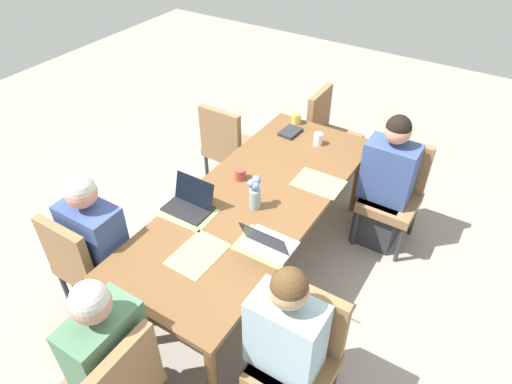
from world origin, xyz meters
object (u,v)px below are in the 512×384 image
object	(u,v)px
chair_near_right_near	(300,351)
flower_vase	(255,193)
person_near_left_near	(385,189)
coffee_mug_centre_left	(296,118)
person_near_right_near	(285,353)
laptop_near_right_near	(268,242)
laptop_far_left_mid	(190,203)
chair_far_right_far	(228,144)
dining_table	(256,205)
chair_far_left_mid	(86,261)
coffee_mug_near_left	(240,174)
coffee_mug_near_right	(318,139)
book_red_cover	(290,132)
person_head_left_left_far	(113,367)
chair_near_left_near	(394,189)
person_far_left_mid	(100,254)
chair_head_right_right_mid	(328,132)

from	to	relation	value
chair_near_right_near	flower_vase	bearing A→B (deg)	46.81
person_near_left_near	coffee_mug_centre_left	bearing A→B (deg)	76.79
person_near_right_near	laptop_near_right_near	size ratio (longest dim) A/B	3.73
laptop_far_left_mid	coffee_mug_centre_left	xyz separation A→B (m)	(1.43, -0.07, 0.00)
person_near_right_near	chair_far_right_far	bearing A→B (deg)	42.80
dining_table	chair_far_right_far	world-z (taller)	chair_far_right_far
chair_far_left_mid	coffee_mug_near_left	xyz separation A→B (m)	(1.08, -0.56, 0.28)
coffee_mug_near_right	book_red_cover	distance (m)	0.28
chair_far_left_mid	coffee_mug_near_left	size ratio (longest dim) A/B	10.38
chair_far_left_mid	person_head_left_left_far	distance (m)	0.89
person_near_left_near	laptop_near_right_near	xyz separation A→B (m)	(-1.25, 0.36, 0.25)
chair_near_left_near	person_near_right_near	world-z (taller)	person_near_right_near
person_far_left_mid	book_red_cover	bearing A→B (deg)	-15.79
person_head_left_left_far	laptop_near_right_near	size ratio (longest dim) A/B	3.73
person_near_right_near	laptop_near_right_near	distance (m)	0.67
coffee_mug_near_right	person_near_left_near	bearing A→B (deg)	-90.80
person_near_left_near	chair_far_right_far	world-z (taller)	person_near_left_near
coffee_mug_centre_left	dining_table	bearing A→B (deg)	-166.73
laptop_far_left_mid	coffee_mug_near_left	size ratio (longest dim) A/B	3.69
coffee_mug_near_right	book_red_cover	bearing A→B (deg)	83.44
chair_near_left_near	person_head_left_left_far	bearing A→B (deg)	161.80
chair_near_right_near	person_near_right_near	xyz separation A→B (m)	(-0.07, 0.06, 0.03)
person_far_left_mid	chair_head_right_right_mid	bearing A→B (deg)	-14.79
person_head_left_left_far	coffee_mug_centre_left	xyz separation A→B (m)	(2.51, 0.23, 0.26)
dining_table	laptop_far_left_mid	xyz separation A→B (m)	(-0.34, 0.33, 0.11)
chair_far_left_mid	chair_head_right_right_mid	xyz separation A→B (m)	(2.43, -0.68, 0.00)
person_far_left_mid	person_head_left_left_far	world-z (taller)	same
chair_far_right_far	coffee_mug_near_right	distance (m)	0.92
person_near_right_near	flower_vase	distance (m)	1.08
chair_far_left_mid	coffee_mug_near_right	xyz separation A→B (m)	(1.82, -0.84, 0.29)
chair_near_left_near	person_head_left_left_far	size ratio (longest dim) A/B	0.75
chair_head_right_right_mid	person_far_left_mid	bearing A→B (deg)	165.21
chair_far_left_mid	book_red_cover	bearing A→B (deg)	-16.89
chair_far_right_far	chair_head_right_right_mid	bearing A→B (deg)	-45.37
person_near_left_near	coffee_mug_near_left	bearing A→B (deg)	128.99
laptop_far_left_mid	book_red_cover	world-z (taller)	laptop_far_left_mid
coffee_mug_near_right	person_head_left_left_far	bearing A→B (deg)	177.80
laptop_far_left_mid	person_near_left_near	bearing A→B (deg)	-40.13
chair_near_left_near	book_red_cover	world-z (taller)	chair_near_left_near
laptop_near_right_near	coffee_mug_near_left	size ratio (longest dim) A/B	3.69
person_near_left_near	person_head_left_left_far	size ratio (longest dim) A/B	1.00
person_near_left_near	coffee_mug_centre_left	xyz separation A→B (m)	(0.22, 0.95, 0.26)
dining_table	coffee_mug_centre_left	xyz separation A→B (m)	(1.09, 0.26, 0.12)
person_near_left_near	coffee_mug_near_right	bearing A→B (deg)	89.20
chair_near_left_near	person_near_right_near	xyz separation A→B (m)	(-1.80, 0.03, 0.03)
person_head_left_left_far	coffee_mug_near_left	world-z (taller)	person_head_left_left_far
book_red_cover	coffee_mug_centre_left	bearing A→B (deg)	16.98
person_far_left_mid	laptop_near_right_near	xyz separation A→B (m)	(0.49, -1.05, 0.25)
chair_near_right_near	person_near_right_near	distance (m)	0.10
person_head_left_left_far	chair_near_right_near	distance (m)	1.03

